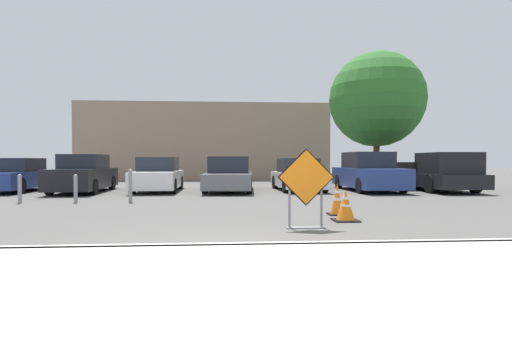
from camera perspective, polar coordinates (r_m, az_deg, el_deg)
The scene contains 18 objects.
ground_plane at distance 15.54m, azimuth -4.39°, elevation -3.31°, with size 96.00×96.00×0.00m, color #565451.
sidewalk_strip at distance 4.09m, azimuth -5.36°, elevation -15.93°, with size 22.57×3.17×0.14m.
curb_lip at distance 5.62m, azimuth -4.99°, elevation -11.09°, with size 22.57×0.20×0.14m.
road_closed_sign at distance 7.59m, azimuth 7.16°, elevation -1.96°, with size 1.09×0.20×1.52m.
traffic_cone_nearest at distance 8.72m, azimuth 12.67°, elevation -4.97°, with size 0.52×0.52×0.66m.
traffic_cone_second at distance 9.66m, azimuth 11.52°, elevation -4.09°, with size 0.43×0.43×0.74m.
parked_car_nearest at distance 19.30m, azimuth -31.14°, elevation -0.68°, with size 1.91×4.31×1.38m.
parked_car_second at distance 17.63m, azimuth -23.40°, elevation -0.57°, with size 1.90×4.50×1.53m.
parked_car_third at distance 17.07m, azimuth -13.80°, elevation -0.73°, with size 1.80×4.04×1.42m.
parked_car_fourth at distance 16.79m, azimuth -3.85°, elevation -0.71°, with size 2.12×4.73×1.44m.
parked_car_fifth at distance 17.19m, azimuth 6.02°, elevation -0.76°, with size 1.93×4.09×1.37m.
parked_car_sixth at distance 17.60m, azimuth 15.73°, elevation -0.38°, with size 1.97×4.62×1.64m.
pickup_truck at distance 18.60m, azimuth 24.50°, elevation -0.43°, with size 2.20×5.60×1.60m.
bollard_nearest at distance 12.84m, azimuth -17.51°, elevation -1.95°, with size 0.12×0.12×1.03m.
bollard_second at distance 13.32m, azimuth -24.37°, elevation -2.25°, with size 0.12×0.12×0.87m.
bollard_third at distance 13.97m, azimuth -30.68°, elevation -2.14°, with size 0.12×0.12×0.88m.
building_facade_backdrop at distance 28.54m, azimuth -7.14°, elevation 3.97°, with size 16.59×5.00×5.09m.
street_tree_behind_lot at distance 21.86m, azimuth 16.89°, elevation 9.68°, with size 4.89×4.89×6.89m.
Camera 1 is at (0.09, -5.49, 1.29)m, focal length 28.00 mm.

